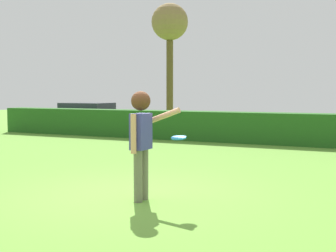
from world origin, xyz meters
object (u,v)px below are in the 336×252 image
object	(u,v)px
person	(141,133)
parked_car_black	(87,115)
frisbee	(179,138)
bare_elm_tree	(170,26)

from	to	relation	value
person	parked_car_black	distance (m)	14.49
parked_car_black	person	bearing A→B (deg)	-50.82
frisbee	bare_elm_tree	size ratio (longest dim) A/B	0.04
parked_car_black	bare_elm_tree	xyz separation A→B (m)	(2.49, 3.73, 4.39)
frisbee	parked_car_black	xyz separation A→B (m)	(-9.81, 11.24, -0.37)
person	parked_car_black	size ratio (longest dim) A/B	0.42
parked_car_black	bare_elm_tree	size ratio (longest dim) A/B	0.67
person	bare_elm_tree	bearing A→B (deg)	114.00
person	parked_car_black	world-z (taller)	person
bare_elm_tree	person	bearing A→B (deg)	-66.00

